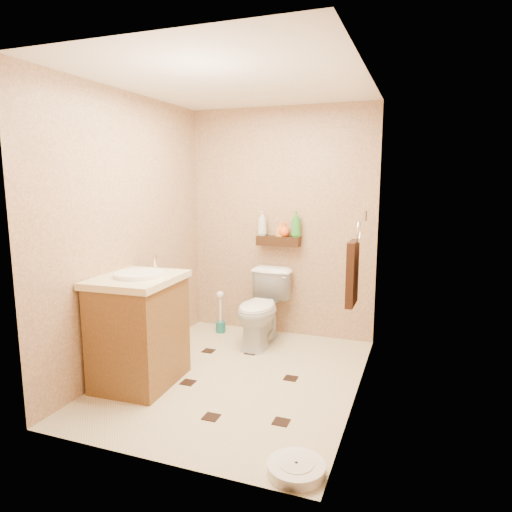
% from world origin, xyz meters
% --- Properties ---
extents(ground, '(2.50, 2.50, 0.00)m').
position_xyz_m(ground, '(0.00, 0.00, 0.00)').
color(ground, beige).
rests_on(ground, ground).
extents(wall_back, '(2.00, 0.04, 2.40)m').
position_xyz_m(wall_back, '(0.00, 1.25, 1.20)').
color(wall_back, tan).
rests_on(wall_back, ground).
extents(wall_front, '(2.00, 0.04, 2.40)m').
position_xyz_m(wall_front, '(0.00, -1.25, 1.20)').
color(wall_front, tan).
rests_on(wall_front, ground).
extents(wall_left, '(0.04, 2.50, 2.40)m').
position_xyz_m(wall_left, '(-1.00, 0.00, 1.20)').
color(wall_left, tan).
rests_on(wall_left, ground).
extents(wall_right, '(0.04, 2.50, 2.40)m').
position_xyz_m(wall_right, '(1.00, 0.00, 1.20)').
color(wall_right, tan).
rests_on(wall_right, ground).
extents(ceiling, '(2.00, 2.50, 0.02)m').
position_xyz_m(ceiling, '(0.00, 0.00, 2.40)').
color(ceiling, white).
rests_on(ceiling, wall_back).
extents(wall_shelf, '(0.46, 0.14, 0.10)m').
position_xyz_m(wall_shelf, '(0.00, 1.17, 1.02)').
color(wall_shelf, '#371D0F').
rests_on(wall_shelf, wall_back).
extents(floor_accents, '(1.17, 1.34, 0.01)m').
position_xyz_m(floor_accents, '(0.04, -0.06, 0.00)').
color(floor_accents, black).
rests_on(floor_accents, ground).
extents(toilet, '(0.44, 0.75, 0.74)m').
position_xyz_m(toilet, '(-0.06, 0.83, 0.37)').
color(toilet, white).
rests_on(toilet, ground).
extents(vanity, '(0.64, 0.76, 1.04)m').
position_xyz_m(vanity, '(-0.70, -0.36, 0.46)').
color(vanity, brown).
rests_on(vanity, ground).
extents(bathroom_scale, '(0.40, 0.40, 0.07)m').
position_xyz_m(bathroom_scale, '(0.82, -1.07, 0.03)').
color(bathroom_scale, white).
rests_on(bathroom_scale, ground).
extents(toilet_brush, '(0.11, 0.11, 0.46)m').
position_xyz_m(toilet_brush, '(-0.61, 1.01, 0.16)').
color(toilet_brush, '#1B6D68').
rests_on(toilet_brush, ground).
extents(towel_ring, '(0.12, 0.30, 0.76)m').
position_xyz_m(towel_ring, '(0.91, 0.25, 0.95)').
color(towel_ring, silver).
rests_on(towel_ring, wall_right).
extents(toilet_paper, '(0.12, 0.11, 0.12)m').
position_xyz_m(toilet_paper, '(-0.94, 0.65, 0.60)').
color(toilet_paper, white).
rests_on(toilet_paper, wall_left).
extents(bottle_a, '(0.12, 0.12, 0.26)m').
position_xyz_m(bottle_a, '(-0.18, 1.17, 1.20)').
color(bottle_a, silver).
rests_on(bottle_a, wall_shelf).
extents(bottle_b, '(0.09, 0.09, 0.15)m').
position_xyz_m(bottle_b, '(0.02, 1.17, 1.15)').
color(bottle_b, orange).
rests_on(bottle_b, wall_shelf).
extents(bottle_c, '(0.17, 0.17, 0.15)m').
position_xyz_m(bottle_c, '(0.06, 1.17, 1.15)').
color(bottle_c, '#F85C1D').
rests_on(bottle_c, wall_shelf).
extents(bottle_d, '(0.11, 0.11, 0.27)m').
position_xyz_m(bottle_d, '(0.19, 1.17, 1.20)').
color(bottle_d, '#2F872D').
rests_on(bottle_d, wall_shelf).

